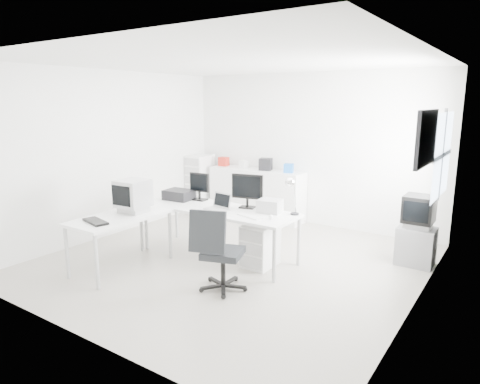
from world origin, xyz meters
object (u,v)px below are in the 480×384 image
Objects in this scene: lcd_monitor_small at (199,187)px; sideboard at (257,194)px; drawer_pedestal at (260,245)px; laptop at (217,203)px; tv_cabinet at (416,246)px; crt_tv at (419,212)px; filing_cabinet at (200,183)px; lcd_monitor_large at (247,191)px; laser_printer at (270,206)px; main_desk at (218,232)px; office_chair at (223,249)px; inkjet_printer at (179,195)px; side_desk at (122,242)px; crt_monitor at (133,196)px.

lcd_monitor_small reaches higher than sideboard.
drawer_pedestal is 0.87m from laptop.
crt_tv is (0.00, 0.00, 0.50)m from tv_cabinet.
filing_cabinet reaches higher than crt_tv.
laptop reaches higher than drawer_pedestal.
lcd_monitor_small is 0.90m from lcd_monitor_large.
main_desk is at bearing -172.85° from laser_printer.
laptop is 2.85m from crt_tv.
tv_cabinet is at bearing -8.64° from filing_cabinet.
lcd_monitor_small is 0.37× the size of filing_cabinet.
sideboard is (-1.42, 3.07, -0.03)m from office_chair.
lcd_monitor_large reaches higher than tv_cabinet.
office_chair is 2.09× the size of crt_tv.
main_desk is 7.54× the size of laser_printer.
lcd_monitor_large reaches higher than laser_printer.
laptop is at bearing -63.43° from main_desk.
lcd_monitor_large is at bearing -3.38° from lcd_monitor_small.
tv_cabinet is (3.36, 1.22, -0.56)m from inkjet_printer.
laptop is at bearing 48.01° from side_desk.
sideboard is (-0.14, 1.93, -0.48)m from lcd_monitor_small.
drawer_pedestal is at bearing 73.22° from office_chair.
side_desk is 1.19× the size of filing_cabinet.
lcd_monitor_large is 0.43m from laser_printer.
side_desk is at bearing -94.34° from inkjet_printer.
sideboard is at bearing 105.61° from lcd_monitor_large.
sideboard is (-3.20, 0.86, -0.28)m from crt_tv.
crt_monitor is 4.01m from crt_tv.
side_desk is 2.13m from laser_printer.
main_desk is 4.00× the size of drawer_pedestal.
main_desk is 5.27× the size of crt_monitor.
side_desk is 3.29m from sideboard.
inkjet_printer is 0.87× the size of crt_tv.
office_chair is (0.68, -0.78, -0.33)m from laptop.
office_chair reaches higher than main_desk.
laser_printer reaches higher than tv_cabinet.
tv_cabinet is at bearing -15.07° from sideboard.
side_desk is at bearing -105.91° from lcd_monitor_small.
inkjet_printer is at bearing -156.82° from lcd_monitor_small.
crt_monitor is at bearing 90.00° from side_desk.
office_chair is at bearing -128.92° from tv_cabinet.
inkjet_printer is (-1.55, 0.05, 0.53)m from drawer_pedestal.
crt_monitor is (-0.90, -0.75, 0.12)m from laptop.
sideboard reaches higher than main_desk.
lcd_monitor_small is (-1.25, 0.20, 0.67)m from drawer_pedestal.
crt_tv is at bearing 27.78° from main_desk.
laptop is 0.59× the size of tv_cabinet.
side_desk is at bearing -69.89° from filing_cabinet.
lcd_monitor_large is at bearing -61.80° from sideboard.
crt_tv is at bearing 15.93° from lcd_monitor_small.
tv_cabinet is 3.32m from sideboard.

